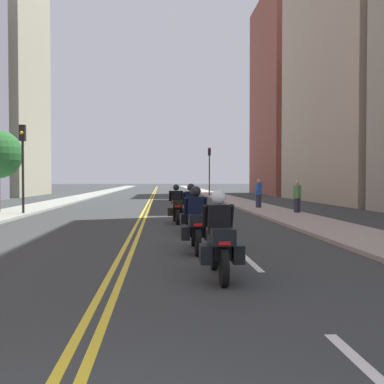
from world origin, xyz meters
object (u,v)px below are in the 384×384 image
at_px(motorcycle_1, 196,225).
at_px(traffic_light_far, 209,163).
at_px(traffic_light_near, 23,153).
at_px(motorcycle_3, 176,208).
at_px(motorcycle_2, 191,213).
at_px(pedestrian_1, 259,194).
at_px(pedestrian_2, 297,197).
at_px(motorcycle_0, 219,242).

distance_m(motorcycle_1, traffic_light_far, 37.41).
bearing_deg(traffic_light_near, motorcycle_3, -31.23).
distance_m(motorcycle_3, traffic_light_far, 30.03).
xyz_separation_m(motorcycle_2, motorcycle_3, (-0.39, 3.31, -0.02)).
height_order(pedestrian_1, pedestrian_2, pedestrian_1).
bearing_deg(motorcycle_2, traffic_light_near, 133.03).
bearing_deg(traffic_light_near, motorcycle_0, -62.63).
xyz_separation_m(motorcycle_1, motorcycle_3, (-0.24, 7.50, -0.01)).
height_order(motorcycle_0, motorcycle_3, motorcycle_0).
bearing_deg(pedestrian_1, motorcycle_2, 31.02).
bearing_deg(motorcycle_3, motorcycle_2, -85.57).
height_order(traffic_light_near, pedestrian_2, traffic_light_near).
relative_size(motorcycle_0, motorcycle_1, 0.93).
distance_m(motorcycle_1, traffic_light_near, 14.49).
xyz_separation_m(motorcycle_2, pedestrian_1, (4.79, 11.51, 0.28)).
bearing_deg(traffic_light_near, motorcycle_2, -44.94).
bearing_deg(motorcycle_0, traffic_light_far, 84.52).
relative_size(motorcycle_1, pedestrian_2, 1.32).
bearing_deg(motorcycle_2, traffic_light_far, 80.85).
xyz_separation_m(traffic_light_far, pedestrian_2, (1.78, -25.49, -2.62)).
bearing_deg(traffic_light_near, traffic_light_far, 64.46).
bearing_deg(traffic_light_far, motorcycle_3, -98.66).
relative_size(motorcycle_1, motorcycle_3, 1.02).
bearing_deg(pedestrian_1, pedestrian_2, 68.51).
height_order(traffic_light_far, pedestrian_2, traffic_light_far).
relative_size(pedestrian_1, pedestrian_2, 1.05).
bearing_deg(pedestrian_2, traffic_light_far, -17.02).
height_order(motorcycle_0, motorcycle_1, motorcycle_1).
xyz_separation_m(motorcycle_0, motorcycle_1, (-0.18, 3.19, -0.00)).
relative_size(traffic_light_near, pedestrian_2, 2.59).
distance_m(traffic_light_near, pedestrian_2, 13.93).
bearing_deg(pedestrian_1, motorcycle_3, 21.32).
bearing_deg(motorcycle_2, motorcycle_0, -91.86).
xyz_separation_m(motorcycle_1, pedestrian_2, (6.04, 11.57, 0.24)).
height_order(motorcycle_2, pedestrian_2, pedestrian_2).
distance_m(motorcycle_3, pedestrian_2, 7.49).
relative_size(motorcycle_0, motorcycle_2, 0.95).
bearing_deg(pedestrian_2, motorcycle_1, 131.40).
xyz_separation_m(motorcycle_1, traffic_light_near, (-7.70, 12.03, 2.46)).
xyz_separation_m(traffic_light_near, pedestrian_2, (13.74, -0.46, -2.22)).
distance_m(motorcycle_2, pedestrian_1, 12.47).
xyz_separation_m(motorcycle_3, pedestrian_2, (6.28, 4.07, 0.25)).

